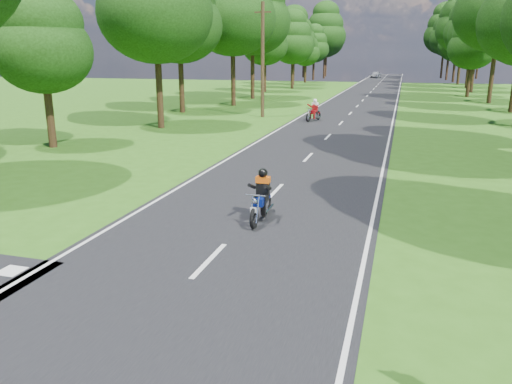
% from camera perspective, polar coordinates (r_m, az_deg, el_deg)
% --- Properties ---
extents(ground, '(160.00, 160.00, 0.00)m').
position_cam_1_polar(ground, '(9.55, -9.86, -12.34)').
color(ground, '#2D5B15').
rests_on(ground, ground).
extents(main_road, '(7.00, 140.00, 0.02)m').
position_cam_1_polar(main_road, '(57.84, 12.59, 10.67)').
color(main_road, black).
rests_on(main_road, ground).
extents(road_markings, '(7.40, 140.00, 0.01)m').
position_cam_1_polar(road_markings, '(55.99, 12.31, 10.55)').
color(road_markings, silver).
rests_on(road_markings, main_road).
extents(treeline, '(40.00, 115.35, 14.78)m').
position_cam_1_polar(treeline, '(67.76, 14.91, 18.16)').
color(treeline, black).
rests_on(treeline, ground).
extents(telegraph_pole, '(1.20, 0.26, 8.00)m').
position_cam_1_polar(telegraph_pole, '(36.89, 0.76, 14.86)').
color(telegraph_pole, '#382616').
rests_on(telegraph_pole, ground).
extents(rider_near_blue, '(0.60, 1.72, 1.42)m').
position_cam_1_polar(rider_near_blue, '(13.54, 0.58, -0.38)').
color(rider_near_blue, navy).
rests_on(rider_near_blue, main_road).
extents(rider_far_red, '(1.09, 1.89, 1.49)m').
position_cam_1_polar(rider_far_red, '(34.90, 6.59, 9.30)').
color(rider_far_red, '#9F0C13').
rests_on(rider_far_red, main_road).
extents(distant_car, '(2.14, 4.08, 1.32)m').
position_cam_1_polar(distant_car, '(104.40, 13.54, 12.93)').
color(distant_car, '#ACAEB3').
rests_on(distant_car, main_road).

